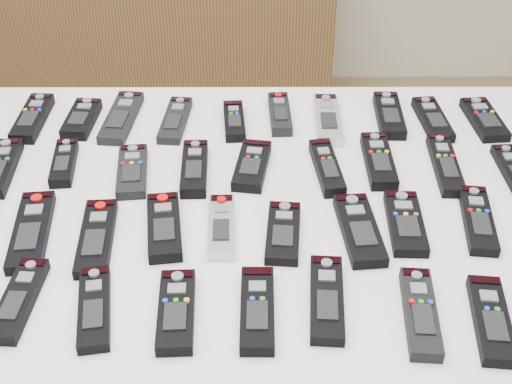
{
  "coord_description": "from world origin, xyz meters",
  "views": [
    {
      "loc": [
        0.14,
        -1.03,
        1.6
      ],
      "look_at": [
        0.14,
        0.03,
        0.8
      ],
      "focal_mm": 50.0,
      "sensor_mm": 36.0,
      "label": 1
    }
  ],
  "objects_px": {
    "remote_17": "(445,164)",
    "remote_23": "(221,226)",
    "remote_5": "(280,114)",
    "remote_7": "(389,115)",
    "remote_12": "(132,171)",
    "remote_16": "(379,161)",
    "remote_32": "(176,311)",
    "remote_15": "(327,167)",
    "remote_33": "(257,309)",
    "remote_24": "(283,233)",
    "remote_27": "(478,220)",
    "remote_0": "(33,118)",
    "remote_21": "(97,237)",
    "remote_14": "(252,166)",
    "remote_30": "(19,300)",
    "remote_13": "(194,168)",
    "remote_6": "(328,120)",
    "remote_34": "(327,299)",
    "remote_2": "(121,118)",
    "remote_4": "(234,121)",
    "remote_22": "(164,227)",
    "remote_25": "(359,230)",
    "remote_8": "(433,119)",
    "remote_35": "(420,313)",
    "remote_11": "(64,163)",
    "remote_31": "(94,308)",
    "table": "(256,224)",
    "remote_9": "(484,119)",
    "remote_20": "(32,231)",
    "remote_1": "(82,119)",
    "remote_26": "(405,223)",
    "remote_3": "(175,120)",
    "sideboard": "(162,26)",
    "remote_36": "(491,319)"
  },
  "relations": [
    {
      "from": "table",
      "to": "remote_15",
      "type": "bearing_deg",
      "value": 32.88
    },
    {
      "from": "remote_6",
      "to": "remote_36",
      "type": "height_order",
      "value": "remote_6"
    },
    {
      "from": "remote_25",
      "to": "remote_30",
      "type": "bearing_deg",
      "value": -168.44
    },
    {
      "from": "remote_4",
      "to": "remote_21",
      "type": "bearing_deg",
      "value": -124.96
    },
    {
      "from": "remote_5",
      "to": "remote_25",
      "type": "distance_m",
      "value": 0.42
    },
    {
      "from": "remote_26",
      "to": "remote_23",
      "type": "bearing_deg",
      "value": -176.46
    },
    {
      "from": "remote_9",
      "to": "remote_20",
      "type": "relative_size",
      "value": 0.78
    },
    {
      "from": "remote_12",
      "to": "remote_22",
      "type": "relative_size",
      "value": 0.95
    },
    {
      "from": "remote_14",
      "to": "remote_24",
      "type": "bearing_deg",
      "value": -66.31
    },
    {
      "from": "remote_6",
      "to": "remote_15",
      "type": "relative_size",
      "value": 1.07
    },
    {
      "from": "remote_11",
      "to": "remote_17",
      "type": "relative_size",
      "value": 0.74
    },
    {
      "from": "remote_6",
      "to": "remote_11",
      "type": "xyz_separation_m",
      "value": [
        -0.54,
        -0.16,
        -0.0
      ]
    },
    {
      "from": "remote_8",
      "to": "remote_35",
      "type": "height_order",
      "value": "remote_35"
    },
    {
      "from": "remote_22",
      "to": "remote_27",
      "type": "xyz_separation_m",
      "value": [
        0.56,
        0.02,
        -0.0
      ]
    },
    {
      "from": "remote_3",
      "to": "remote_6",
      "type": "relative_size",
      "value": 0.94
    },
    {
      "from": "remote_32",
      "to": "remote_16",
      "type": "bearing_deg",
      "value": 45.38
    },
    {
      "from": "remote_17",
      "to": "remote_24",
      "type": "xyz_separation_m",
      "value": [
        -0.33,
        -0.21,
        -0.0
      ]
    },
    {
      "from": "remote_14",
      "to": "remote_31",
      "type": "relative_size",
      "value": 0.91
    },
    {
      "from": "remote_17",
      "to": "remote_23",
      "type": "height_order",
      "value": "remote_17"
    },
    {
      "from": "remote_12",
      "to": "remote_22",
      "type": "xyz_separation_m",
      "value": [
        0.08,
        -0.17,
        0.0
      ]
    },
    {
      "from": "remote_14",
      "to": "remote_34",
      "type": "height_order",
      "value": "remote_14"
    },
    {
      "from": "sideboard",
      "to": "remote_20",
      "type": "xyz_separation_m",
      "value": [
        -0.01,
        -1.85,
        0.44
      ]
    },
    {
      "from": "remote_16",
      "to": "remote_6",
      "type": "bearing_deg",
      "value": 119.25
    },
    {
      "from": "remote_21",
      "to": "remote_26",
      "type": "bearing_deg",
      "value": 0.56
    },
    {
      "from": "remote_24",
      "to": "remote_27",
      "type": "relative_size",
      "value": 0.86
    },
    {
      "from": "remote_12",
      "to": "remote_31",
      "type": "xyz_separation_m",
      "value": [
        -0.01,
        -0.37,
        0.0
      ]
    },
    {
      "from": "remote_7",
      "to": "remote_11",
      "type": "xyz_separation_m",
      "value": [
        -0.68,
        -0.18,
        -0.0
      ]
    },
    {
      "from": "remote_4",
      "to": "remote_27",
      "type": "bearing_deg",
      "value": -41.2
    },
    {
      "from": "remote_17",
      "to": "remote_22",
      "type": "relative_size",
      "value": 1.15
    },
    {
      "from": "remote_0",
      "to": "remote_21",
      "type": "distance_m",
      "value": 0.45
    },
    {
      "from": "remote_2",
      "to": "remote_24",
      "type": "xyz_separation_m",
      "value": [
        0.34,
        -0.39,
        -0.0
      ]
    },
    {
      "from": "remote_13",
      "to": "remote_31",
      "type": "height_order",
      "value": "remote_13"
    },
    {
      "from": "remote_6",
      "to": "remote_15",
      "type": "bearing_deg",
      "value": -94.38
    },
    {
      "from": "remote_13",
      "to": "remote_21",
      "type": "relative_size",
      "value": 0.88
    },
    {
      "from": "remote_2",
      "to": "remote_23",
      "type": "xyz_separation_m",
      "value": [
        0.23,
        -0.37,
        0.0
      ]
    },
    {
      "from": "remote_0",
      "to": "remote_34",
      "type": "distance_m",
      "value": 0.81
    },
    {
      "from": "remote_11",
      "to": "remote_12",
      "type": "distance_m",
      "value": 0.14
    },
    {
      "from": "remote_17",
      "to": "remote_31",
      "type": "xyz_separation_m",
      "value": [
        -0.63,
        -0.39,
        -0.0
      ]
    },
    {
      "from": "table",
      "to": "remote_1",
      "type": "bearing_deg",
      "value": 143.99
    },
    {
      "from": "remote_31",
      "to": "remote_21",
      "type": "bearing_deg",
      "value": 89.83
    },
    {
      "from": "remote_11",
      "to": "remote_31",
      "type": "xyz_separation_m",
      "value": [
        0.13,
        -0.4,
        -0.0
      ]
    },
    {
      "from": "remote_16",
      "to": "remote_32",
      "type": "distance_m",
      "value": 0.55
    },
    {
      "from": "remote_5",
      "to": "remote_7",
      "type": "height_order",
      "value": "same"
    },
    {
      "from": "remote_21",
      "to": "remote_31",
      "type": "relative_size",
      "value": 1.13
    },
    {
      "from": "remote_15",
      "to": "remote_33",
      "type": "xyz_separation_m",
      "value": [
        -0.14,
        -0.38,
        -0.0
      ]
    },
    {
      "from": "remote_21",
      "to": "remote_32",
      "type": "height_order",
      "value": "remote_32"
    },
    {
      "from": "remote_17",
      "to": "remote_12",
      "type": "bearing_deg",
      "value": -176.1
    },
    {
      "from": "remote_6",
      "to": "remote_23",
      "type": "distance_m",
      "value": 0.42
    },
    {
      "from": "remote_15",
      "to": "remote_4",
      "type": "bearing_deg",
      "value": 130.11
    },
    {
      "from": "remote_14",
      "to": "remote_30",
      "type": "height_order",
      "value": "same"
    }
  ]
}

